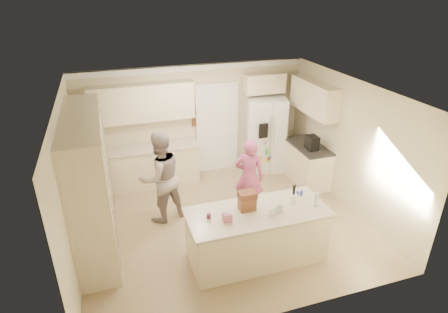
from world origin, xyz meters
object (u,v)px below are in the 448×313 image
object	(u,v)px
dollhouse_body	(247,204)
teen_boy	(160,177)
tissue_box	(227,217)
refrigerator	(265,134)
teen_girl	(249,177)
utensil_crock	(294,199)
island_base	(257,236)
coffee_maker	(312,143)

from	to	relation	value
dollhouse_body	teen_boy	world-z (taller)	teen_boy
teen_boy	tissue_box	bearing A→B (deg)	93.97
refrigerator	teen_girl	world-z (taller)	refrigerator
refrigerator	utensil_crock	bearing A→B (deg)	-89.91
teen_boy	teen_girl	xyz separation A→B (m)	(1.67, -0.29, -0.12)
island_base	dollhouse_body	xyz separation A→B (m)	(-0.15, 0.10, 0.60)
tissue_box	island_base	bearing A→B (deg)	10.30
tissue_box	dollhouse_body	distance (m)	0.45
dollhouse_body	teen_boy	distance (m)	1.92
utensil_crock	teen_boy	world-z (taller)	teen_boy
coffee_maker	island_base	size ratio (longest dim) A/B	0.14
coffee_maker	dollhouse_body	xyz separation A→B (m)	(-2.20, -1.80, -0.03)
utensil_crock	teen_boy	bearing A→B (deg)	140.61
utensil_crock	dollhouse_body	bearing A→B (deg)	176.42
refrigerator	utensil_crock	size ratio (longest dim) A/B	12.00
coffee_maker	island_base	world-z (taller)	coffee_maker
teen_boy	island_base	bearing A→B (deg)	109.10
refrigerator	teen_boy	distance (m)	3.09
refrigerator	utensil_crock	xyz separation A→B (m)	(-0.81, -3.00, 0.10)
tissue_box	teen_boy	xyz separation A→B (m)	(-0.74, 1.74, -0.09)
tissue_box	teen_boy	world-z (taller)	teen_boy
island_base	dollhouse_body	distance (m)	0.62
coffee_maker	teen_boy	world-z (taller)	teen_boy
coffee_maker	teen_boy	bearing A→B (deg)	-175.60
island_base	utensil_crock	world-z (taller)	utensil_crock
tissue_box	teen_girl	size ratio (longest dim) A/B	0.09
island_base	tissue_box	world-z (taller)	tissue_box
refrigerator	island_base	bearing A→B (deg)	-100.39
refrigerator	coffee_maker	world-z (taller)	refrigerator
teen_girl	coffee_maker	bearing A→B (deg)	-134.42
coffee_maker	tissue_box	xyz separation A→B (m)	(-2.60, -2.00, -0.07)
utensil_crock	coffee_maker	bearing A→B (deg)	52.88
refrigerator	tissue_box	xyz separation A→B (m)	(-2.01, -3.15, 0.10)
teen_boy	utensil_crock	bearing A→B (deg)	121.57
refrigerator	tissue_box	distance (m)	3.74
utensil_crock	teen_boy	size ratio (longest dim) A/B	0.08
refrigerator	utensil_crock	world-z (taller)	refrigerator
tissue_box	dollhouse_body	bearing A→B (deg)	26.57
coffee_maker	dollhouse_body	bearing A→B (deg)	-140.71
dollhouse_body	island_base	bearing A→B (deg)	-33.69
dollhouse_body	teen_girl	world-z (taller)	teen_girl
utensil_crock	dollhouse_body	world-z (taller)	dollhouse_body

